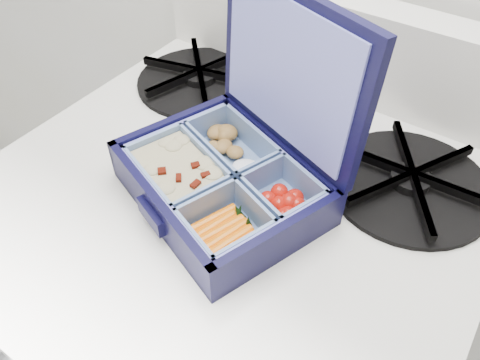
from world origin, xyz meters
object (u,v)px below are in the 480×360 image
Objects in this scene: bento_box at (221,183)px; fork at (281,143)px; stove at (238,346)px; burner_grate at (411,178)px.

bento_box reaches higher than fork.
stove is 0.46m from burner_grate.
burner_grate is 0.98× the size of fork.
bento_box reaches higher than stove.
fork reaches higher than stove.
fork is at bearing 106.12° from bento_box.
burner_grate is 0.16m from fork.
bento_box is at bearing -94.27° from stove.
bento_box is 1.10× the size of fork.
bento_box is 1.12× the size of burner_grate.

